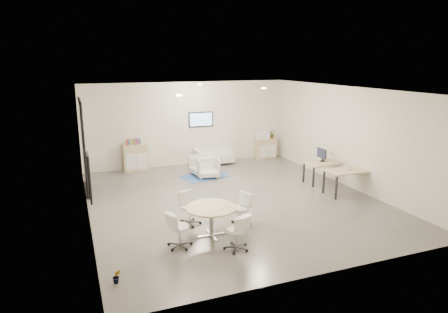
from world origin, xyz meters
TOP-DOWN VIEW (x-y plane):
  - room_shell at (0.00, 0.00)m, footprint 9.60×10.60m
  - glass_door at (-3.95, 2.51)m, footprint 0.09×1.90m
  - artwork at (-3.97, -1.60)m, footprint 0.05×0.54m
  - wall_tv at (0.50, 4.46)m, footprint 0.98×0.06m
  - ceiling_spots at (-0.20, 0.83)m, footprint 3.14×4.14m
  - sideboard_left at (-2.12, 4.25)m, footprint 0.88×0.46m
  - sideboard_right at (3.27, 4.27)m, footprint 0.83×0.40m
  - books at (-2.16, 4.25)m, footprint 0.51×0.14m
  - printer at (3.12, 4.28)m, footprint 0.50×0.43m
  - loveseat at (0.90, 4.12)m, footprint 1.49×0.75m
  - blue_rug at (0.00, 2.59)m, footprint 1.77×1.39m
  - armchair_left at (0.01, 2.84)m, footprint 0.78×0.82m
  - armchair_right at (0.10, 2.46)m, footprint 0.86×0.82m
  - desk_rear at (3.51, 0.45)m, footprint 1.40×0.80m
  - desk_front at (3.51, -0.77)m, footprint 1.45×0.73m
  - monitor at (3.47, 0.60)m, footprint 0.20×0.50m
  - round_table at (-1.40, -2.11)m, footprint 1.17×1.17m
  - meeting_chairs at (-1.40, -2.11)m, footprint 2.41×2.41m
  - plant_cabinet at (3.56, 4.30)m, footprint 0.37×0.39m
  - plant_floor at (-3.70, -3.41)m, footprint 0.18×0.29m
  - cup at (3.58, -0.71)m, footprint 0.12×0.09m

SIDE VIEW (x-z plane):
  - blue_rug at x=0.00m, z-range 0.00..0.01m
  - plant_floor at x=-3.70m, z-range 0.00..0.12m
  - loveseat at x=0.90m, z-range 0.02..0.58m
  - armchair_right at x=0.10m, z-range 0.00..0.76m
  - armchair_left at x=0.01m, z-range 0.00..0.77m
  - meeting_chairs at x=-1.40m, z-range 0.00..0.82m
  - sideboard_right at x=3.27m, z-range 0.00..0.83m
  - sideboard_left at x=-2.12m, z-range 0.00..0.99m
  - desk_rear at x=3.51m, z-range 0.28..0.98m
  - round_table at x=-1.40m, z-range 0.27..0.99m
  - desk_front at x=3.51m, z-range 0.30..1.06m
  - cup at x=3.58m, z-range 0.76..0.87m
  - monitor at x=3.47m, z-range 0.72..1.16m
  - plant_cabinet at x=3.56m, z-range 0.83..1.09m
  - printer at x=3.12m, z-range 0.82..1.15m
  - books at x=-2.16m, z-range 0.99..1.21m
  - glass_door at x=-3.95m, z-range 0.08..2.93m
  - artwork at x=-3.97m, z-range 1.03..2.07m
  - room_shell at x=0.00m, z-range -0.80..4.00m
  - wall_tv at x=0.50m, z-range 1.46..2.04m
  - ceiling_spots at x=-0.20m, z-range 3.17..3.20m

